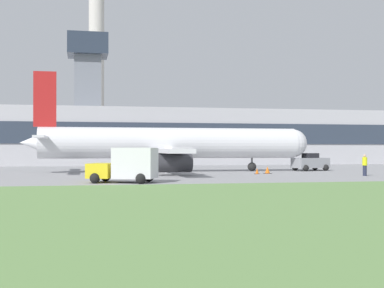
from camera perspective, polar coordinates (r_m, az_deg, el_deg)
ground_plane at (r=52.39m, az=-1.41°, el=-3.03°), size 400.00×400.00×0.00m
terminal_building at (r=80.67m, az=-5.26°, el=0.89°), size 79.10×15.42×19.06m
smokestack_left at (r=117.34m, az=-10.16°, el=7.21°), size 3.79×3.79×35.73m
airplane at (r=53.08m, az=-2.67°, el=-0.01°), size 28.81×25.34×9.66m
pushback_tug at (r=57.28m, az=12.51°, el=-1.97°), size 4.09×3.00×1.84m
baggage_truck at (r=36.64m, az=-6.89°, el=-2.30°), size 5.03×3.92×2.38m
ground_crew_person at (r=47.71m, az=17.95°, el=-2.13°), size 0.44×0.44×1.83m
traffic_cone_near_nose at (r=50.00m, az=8.05°, el=-2.80°), size 0.66×0.66×0.66m
traffic_cone_wingtip at (r=49.11m, az=6.95°, el=-2.91°), size 0.45×0.45×0.54m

